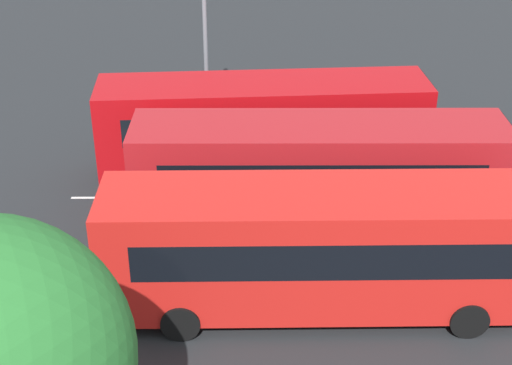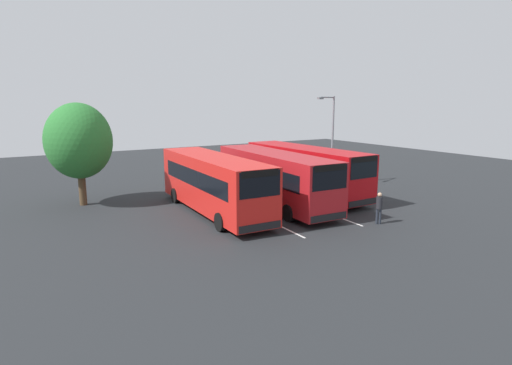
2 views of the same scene
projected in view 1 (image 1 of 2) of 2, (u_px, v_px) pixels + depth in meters
name	position (u px, v px, depth m)	size (l,w,h in m)	color
ground_plane	(290.00, 228.00, 22.08)	(67.67, 67.67, 0.00)	#232628
bus_far_left	(324.00, 247.00, 17.91)	(10.74, 2.84, 3.26)	red
bus_center_left	(319.00, 172.00, 21.38)	(10.76, 2.93, 3.26)	#AD191E
bus_center_right	(264.00, 125.00, 24.32)	(10.72, 2.79, 3.26)	#B70C11
pedestrian	(496.00, 155.00, 24.16)	(0.45, 0.45, 1.68)	#232833
street_lamp	(207.00, 29.00, 26.62)	(0.85, 2.16, 6.71)	gray
lane_stripe_outer_left	(296.00, 263.00, 20.43)	(13.65, 0.12, 0.01)	silver
lane_stripe_inner_left	(285.00, 197.00, 23.71)	(13.65, 0.12, 0.01)	silver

